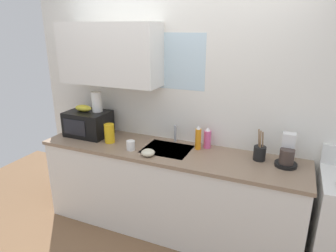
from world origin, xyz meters
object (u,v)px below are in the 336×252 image
(cereal_canister, at_px, (109,133))
(microwave, at_px, (88,123))
(paper_towel_roll, at_px, (97,102))
(mug_white, at_px, (131,145))
(small_bowl, at_px, (148,153))
(banana_bunch, at_px, (83,108))
(dish_soap_bottle_pink, at_px, (207,138))
(dish_soap_bottle_orange, at_px, (198,138))
(coffee_maker, at_px, (287,154))
(utensil_crock, at_px, (260,153))

(cereal_canister, bearing_deg, microwave, 163.87)
(paper_towel_roll, xyz_separation_m, mug_white, (0.54, -0.24, -0.33))
(small_bowl, bearing_deg, mug_white, 164.74)
(banana_bunch, height_order, paper_towel_roll, paper_towel_roll)
(microwave, bearing_deg, cereal_canister, -16.13)
(dish_soap_bottle_pink, xyz_separation_m, small_bowl, (-0.46, -0.41, -0.07))
(paper_towel_roll, distance_m, dish_soap_bottle_pink, 1.26)
(microwave, height_order, dish_soap_bottle_orange, microwave)
(microwave, relative_size, coffee_maker, 1.64)
(paper_towel_roll, height_order, small_bowl, paper_towel_roll)
(cereal_canister, bearing_deg, coffee_maker, 5.24)
(dish_soap_bottle_orange, relative_size, small_bowl, 1.88)
(dish_soap_bottle_pink, distance_m, small_bowl, 0.62)
(microwave, height_order, paper_towel_roll, paper_towel_roll)
(utensil_crock, bearing_deg, coffee_maker, -2.85)
(paper_towel_roll, distance_m, mug_white, 0.68)
(paper_towel_roll, height_order, utensil_crock, paper_towel_roll)
(coffee_maker, xyz_separation_m, dish_soap_bottle_orange, (-0.82, 0.03, 0.01))
(dish_soap_bottle_orange, bearing_deg, utensil_crock, -2.09)
(microwave, height_order, banana_bunch, banana_bunch)
(banana_bunch, xyz_separation_m, mug_white, (0.69, -0.19, -0.26))
(paper_towel_roll, distance_m, utensil_crock, 1.76)
(dish_soap_bottle_pink, xyz_separation_m, mug_white, (-0.68, -0.35, -0.05))
(mug_white, xyz_separation_m, utensil_crock, (1.19, 0.26, 0.02))
(cereal_canister, height_order, mug_white, cereal_canister)
(small_bowl, bearing_deg, dish_soap_bottle_pink, 42.04)
(microwave, relative_size, small_bowl, 3.54)
(coffee_maker, bearing_deg, mug_white, -170.09)
(paper_towel_roll, relative_size, small_bowl, 1.69)
(coffee_maker, bearing_deg, dish_soap_bottle_pink, 172.20)
(banana_bunch, height_order, coffee_maker, banana_bunch)
(dish_soap_bottle_pink, height_order, cereal_canister, dish_soap_bottle_pink)
(microwave, height_order, cereal_canister, microwave)
(banana_bunch, relative_size, dish_soap_bottle_pink, 0.94)
(mug_white, xyz_separation_m, small_bowl, (0.22, -0.06, -0.02))
(coffee_maker, xyz_separation_m, dish_soap_bottle_pink, (-0.75, 0.10, -0.00))
(microwave, xyz_separation_m, utensil_crock, (1.84, 0.07, -0.06))
(microwave, bearing_deg, small_bowl, -16.04)
(microwave, bearing_deg, coffee_maker, 1.66)
(dish_soap_bottle_orange, xyz_separation_m, utensil_crock, (0.59, -0.02, -0.04))
(paper_towel_roll, bearing_deg, small_bowl, -21.45)
(coffee_maker, xyz_separation_m, cereal_canister, (-1.72, -0.16, -0.00))
(dish_soap_bottle_orange, height_order, small_bowl, dish_soap_bottle_orange)
(coffee_maker, relative_size, dish_soap_bottle_pink, 1.31)
(dish_soap_bottle_orange, bearing_deg, banana_bunch, -175.96)
(banana_bunch, bearing_deg, utensil_crock, 2.12)
(coffee_maker, bearing_deg, cereal_canister, -174.76)
(mug_white, bearing_deg, dish_soap_bottle_orange, 25.12)
(coffee_maker, height_order, utensil_crock, utensil_crock)
(banana_bunch, relative_size, cereal_canister, 1.00)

